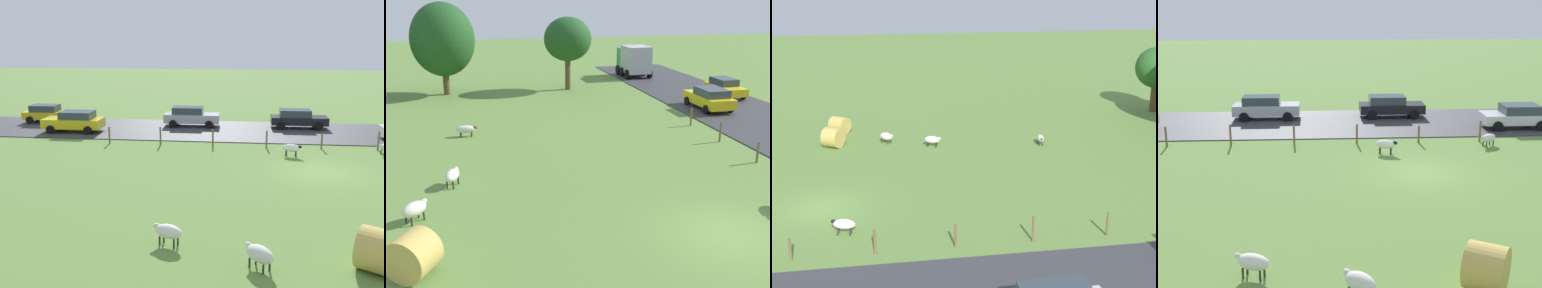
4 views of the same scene
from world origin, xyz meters
TOP-DOWN VIEW (x-y plane):
  - ground_plane at (0.00, 0.00)m, footprint 160.00×160.00m
  - road_strip at (10.53, 0.00)m, footprint 8.00×80.00m
  - sheep_1 at (3.31, 1.31)m, footprint 0.75×1.23m
  - sheep_3 at (4.52, -4.72)m, footprint 1.00×1.16m
  - sheep_4 at (-9.63, 6.95)m, footprint 0.87×1.22m
  - sheep_5 at (-10.98, 3.78)m, footprint 1.14×1.15m
  - hay_bale_1 at (-10.69, 0.07)m, footprint 1.81×1.72m
  - fence_post_0 at (5.44, -4.50)m, footprint 0.12×0.12m
  - fence_post_1 at (5.44, -0.88)m, footprint 0.12×0.12m
  - fence_post_2 at (5.44, 2.74)m, footprint 0.12×0.12m
  - fence_post_3 at (5.44, 6.36)m, footprint 0.12×0.12m
  - fence_post_4 at (5.44, 9.98)m, footprint 0.12×0.12m
  - fence_post_5 at (5.44, 13.61)m, footprint 0.12×0.12m
  - car_2 at (12.08, 8.62)m, footprint 1.98×4.53m
  - car_3 at (12.22, -0.08)m, footprint 1.99×4.50m
  - car_4 at (8.65, -7.80)m, footprint 2.19×4.27m

SIDE VIEW (x-z plane):
  - ground_plane at x=0.00m, z-range 0.00..0.00m
  - road_strip at x=10.53m, z-range 0.00..0.06m
  - sheep_3 at x=4.52m, z-range 0.12..0.84m
  - fence_post_1 at x=5.44m, z-range 0.00..1.03m
  - sheep_5 at x=-10.98m, z-range 0.12..0.93m
  - sheep_4 at x=-9.63m, z-range 0.13..0.92m
  - sheep_1 at x=3.31m, z-range 0.14..0.93m
  - fence_post_3 at x=5.44m, z-range 0.00..1.13m
  - fence_post_2 at x=5.44m, z-range 0.00..1.17m
  - fence_post_5 at x=5.44m, z-range 0.00..1.18m
  - fence_post_4 at x=5.44m, z-range 0.00..1.25m
  - fence_post_0 at x=5.44m, z-range 0.00..1.27m
  - hay_bale_1 at x=-10.69m, z-range 0.00..1.42m
  - car_3 at x=12.22m, z-range 0.10..1.59m
  - car_4 at x=8.65m, z-range 0.10..1.59m
  - car_2 at x=12.08m, z-range 0.09..1.68m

